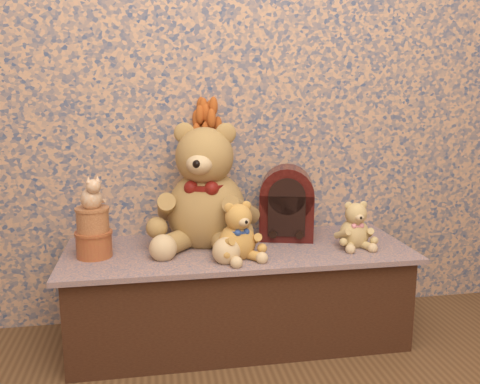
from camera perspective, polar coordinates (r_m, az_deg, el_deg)
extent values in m
cube|color=#3A5078|center=(2.23, -1.41, 18.66)|extent=(3.00, 0.10, 2.60)
cube|color=#384A73|center=(2.13, -0.23, -11.26)|extent=(1.38, 0.53, 0.39)
cylinder|color=tan|center=(2.21, -3.72, -2.17)|extent=(0.16, 0.16, 0.22)
cylinder|color=#B37634|center=(2.02, -16.00, -5.66)|extent=(0.17, 0.17, 0.10)
cylinder|color=tan|center=(2.00, -16.15, -3.06)|extent=(0.12, 0.12, 0.09)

